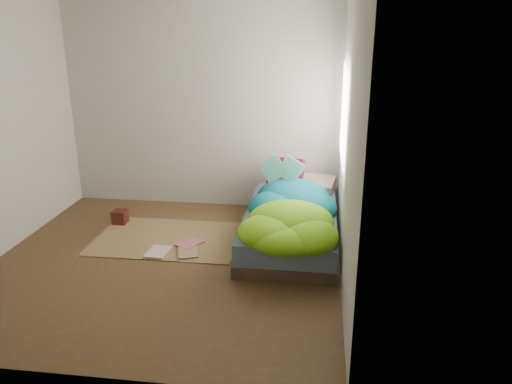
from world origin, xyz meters
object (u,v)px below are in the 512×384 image
bed (291,225)px  floor_book_b (183,241)px  open_book (282,161)px  pillow_magenta (285,175)px  floor_book_a (148,251)px  wooden_box (120,217)px

bed → floor_book_b: bed is taller
open_book → pillow_magenta: bearing=88.5°
floor_book_a → floor_book_b: (0.30, 0.29, 0.00)m
wooden_box → floor_book_a: bearing=-50.7°
pillow_magenta → open_book: 0.38m
open_book → wooden_box: (-1.93, -0.18, -0.72)m
pillow_magenta → floor_book_a: 1.88m
bed → wooden_box: 2.08m
bed → pillow_magenta: pillow_magenta is taller
open_book → floor_book_a: open_book is taller
bed → floor_book_b: (-1.17, -0.26, -0.14)m
pillow_magenta → floor_book_b: size_ratio=1.54×
wooden_box → floor_book_a: 0.96m
pillow_magenta → floor_book_b: pillow_magenta is taller
pillow_magenta → floor_book_b: bearing=-126.9°
bed → pillow_magenta: 0.76m
bed → floor_book_b: bearing=-167.5°
open_book → floor_book_b: 1.43m
floor_book_a → wooden_box: bearing=133.7°
floor_book_a → open_book: bearing=39.1°
bed → pillow_magenta: (-0.12, 0.65, 0.38)m
wooden_box → floor_book_b: bearing=-26.4°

